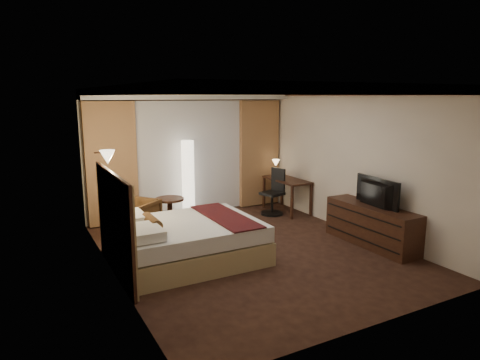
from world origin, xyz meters
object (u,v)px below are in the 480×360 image
bed (188,241)px  floor_lamp (188,180)px  office_chair (272,192)px  dresser (371,225)px  desk (287,195)px  television (372,189)px  side_table (170,213)px  armchair (134,217)px

bed → floor_lamp: floor_lamp is taller
office_chair → dresser: (0.47, -2.49, -0.16)m
desk → television: bearing=-89.5°
bed → desk: size_ratio=1.79×
bed → television: (3.06, -0.84, 0.68)m
bed → desk: (3.04, 1.70, 0.05)m
floor_lamp → office_chair: 1.85m
television → office_chair: bearing=15.3°
side_table → office_chair: (2.32, -0.09, 0.20)m
office_chair → dresser: office_chair is taller
armchair → side_table: armchair is taller
desk → floor_lamp: bearing=165.3°
armchair → bed: bearing=-21.1°
side_table → television: bearing=-43.0°
floor_lamp → desk: (2.14, -0.56, -0.46)m
side_table → television: television is taller
side_table → television: size_ratio=0.60×
armchair → television: bearing=18.6°
armchair → side_table: size_ratio=1.25×
floor_lamp → desk: floor_lamp is taller
armchair → office_chair: bearing=54.4°
bed → floor_lamp: size_ratio=1.31×
bed → armchair: size_ratio=2.85×
side_table → bed: bearing=-100.0°
desk → television: 2.61m
armchair → floor_lamp: 1.59m
side_table → dresser: 3.79m
office_chair → side_table: bearing=163.8°
armchair → dresser: 4.28m
bed → desk: 3.49m
side_table → floor_lamp: (0.60, 0.52, 0.53)m
desk → side_table: bearing=179.2°
floor_lamp → office_chair: floor_lamp is taller
bed → desk: bearing=29.2°
desk → office_chair: office_chair is taller
armchair → dresser: bearing=18.8°
side_table → desk: (2.74, -0.04, 0.07)m
floor_lamp → dresser: size_ratio=0.92×
floor_lamp → television: bearing=-55.1°
armchair → office_chair: office_chair is taller
desk → armchair: bearing=-177.9°
desk → dresser: desk is taller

